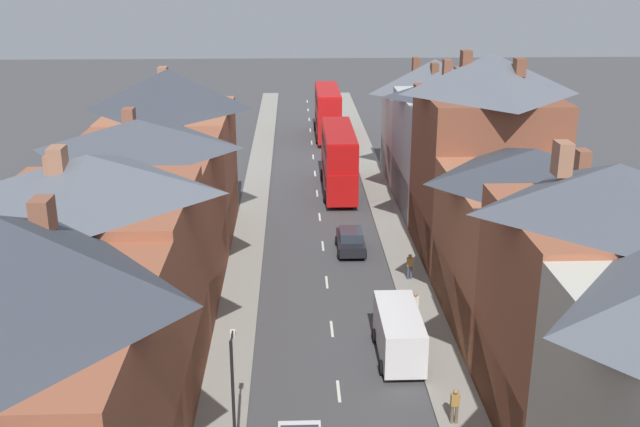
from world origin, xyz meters
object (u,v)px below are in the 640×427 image
at_px(double_decker_bus_mid_street, 339,159).
at_px(car_parked_left_a, 351,241).
at_px(car_mid_black, 344,147).
at_px(street_lamp, 233,393).
at_px(pedestrian_mid_right, 410,265).
at_px(delivery_van, 399,332).
at_px(pedestrian_near_right, 455,404).
at_px(double_decker_bus_lead, 328,112).
at_px(pedestrian_mid_left, 415,305).

distance_m(double_decker_bus_mid_street, car_parked_left_a, 13.74).
relative_size(car_mid_black, street_lamp, 0.78).
distance_m(car_parked_left_a, car_mid_black, 25.86).
distance_m(car_mid_black, pedestrian_mid_right, 30.75).
height_order(double_decker_bus_mid_street, delivery_van, double_decker_bus_mid_street).
relative_size(pedestrian_near_right, street_lamp, 0.29).
bearing_deg(pedestrian_mid_right, car_parked_left_a, 123.32).
height_order(double_decker_bus_mid_street, car_mid_black, double_decker_bus_mid_street).
height_order(double_decker_bus_lead, pedestrian_mid_left, double_decker_bus_lead).
relative_size(car_mid_black, pedestrian_near_right, 2.66).
distance_m(pedestrian_mid_right, street_lamp, 19.56).
distance_m(pedestrian_mid_left, street_lamp, 14.74).
height_order(car_mid_black, pedestrian_mid_right, pedestrian_mid_right).
relative_size(double_decker_bus_lead, double_decker_bus_mid_street, 1.00).
bearing_deg(pedestrian_mid_left, street_lamp, -126.77).
bearing_deg(pedestrian_mid_right, double_decker_bus_mid_street, 99.86).
bearing_deg(car_parked_left_a, car_mid_black, 87.12).
height_order(car_parked_left_a, delivery_van, delivery_van).
xyz_separation_m(double_decker_bus_lead, street_lamp, (-6.04, -55.59, 0.43)).
bearing_deg(double_decker_bus_mid_street, pedestrian_mid_right, -80.14).
relative_size(car_parked_left_a, pedestrian_mid_right, 2.47).
xyz_separation_m(car_mid_black, delivery_van, (-0.00, -39.72, 0.50)).
xyz_separation_m(car_parked_left_a, pedestrian_mid_right, (3.20, -4.87, 0.23)).
distance_m(double_decker_bus_lead, street_lamp, 55.91).
bearing_deg(pedestrian_near_right, double_decker_bus_mid_street, 94.93).
bearing_deg(double_decker_bus_lead, pedestrian_near_right, -86.92).
xyz_separation_m(double_decker_bus_lead, pedestrian_mid_left, (2.68, -43.91, -1.78)).
bearing_deg(car_parked_left_a, pedestrian_near_right, -81.73).
bearing_deg(pedestrian_mid_left, delivery_van, -110.81).
xyz_separation_m(pedestrian_near_right, street_lamp, (-8.91, -2.30, 2.21)).
height_order(car_parked_left_a, car_mid_black, car_mid_black).
distance_m(double_decker_bus_mid_street, street_lamp, 36.07).
distance_m(double_decker_bus_lead, car_parked_left_a, 33.69).
relative_size(delivery_van, pedestrian_mid_left, 3.23).
bearing_deg(car_mid_black, car_parked_left_a, -92.88).
bearing_deg(street_lamp, car_mid_black, 81.26).
bearing_deg(car_mid_black, street_lamp, -98.74).
relative_size(car_parked_left_a, pedestrian_near_right, 2.47).
xyz_separation_m(double_decker_bus_mid_street, street_lamp, (-6.04, -35.56, 0.43)).
distance_m(pedestrian_mid_left, pedestrian_mid_right, 5.44).
relative_size(double_decker_bus_lead, pedestrian_mid_left, 6.71).
xyz_separation_m(double_decker_bus_mid_street, pedestrian_near_right, (2.87, -33.25, -1.78)).
bearing_deg(pedestrian_mid_right, pedestrian_near_right, -91.33).
xyz_separation_m(car_mid_black, pedestrian_mid_left, (1.37, -36.11, 0.20)).
height_order(pedestrian_mid_right, street_lamp, street_lamp).
height_order(double_decker_bus_mid_street, pedestrian_mid_left, double_decker_bus_mid_street).
xyz_separation_m(pedestrian_mid_right, street_lamp, (-9.25, -17.09, 2.21)).
relative_size(pedestrian_mid_right, street_lamp, 0.29).
relative_size(delivery_van, pedestrian_mid_right, 3.23).
bearing_deg(pedestrian_mid_right, double_decker_bus_lead, 94.77).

